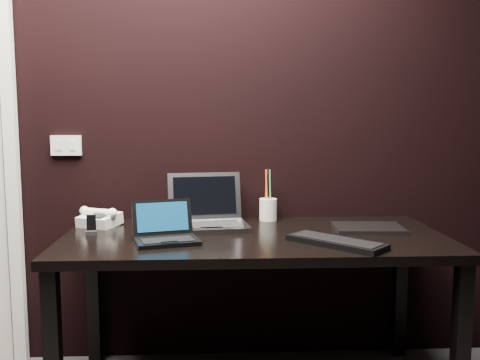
{
  "coord_description": "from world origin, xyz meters",
  "views": [
    {
      "loc": [
        0.12,
        -0.94,
        1.27
      ],
      "look_at": [
        0.23,
        1.35,
        0.99
      ],
      "focal_mm": 40.0,
      "sensor_mm": 36.0,
      "label": 1
    }
  ],
  "objects_px": {
    "desk_phone": "(99,218)",
    "mobile_phone": "(91,227)",
    "netbook": "(166,234)",
    "closed_laptop": "(368,228)",
    "pen_cup": "(268,208)",
    "ext_keyboard": "(336,242)",
    "desk": "(254,252)",
    "silver_laptop": "(208,218)"
  },
  "relations": [
    {
      "from": "netbook",
      "to": "closed_laptop",
      "type": "height_order",
      "value": "netbook"
    },
    {
      "from": "closed_laptop",
      "to": "netbook",
      "type": "bearing_deg",
      "value": -169.37
    },
    {
      "from": "desk_phone",
      "to": "pen_cup",
      "type": "distance_m",
      "value": 0.83
    },
    {
      "from": "desk",
      "to": "silver_laptop",
      "type": "xyz_separation_m",
      "value": [
        -0.21,
        0.17,
        0.12
      ]
    },
    {
      "from": "silver_laptop",
      "to": "closed_laptop",
      "type": "bearing_deg",
      "value": -8.1
    },
    {
      "from": "pen_cup",
      "to": "closed_laptop",
      "type": "bearing_deg",
      "value": -31.22
    },
    {
      "from": "closed_laptop",
      "to": "pen_cup",
      "type": "bearing_deg",
      "value": 148.78
    },
    {
      "from": "netbook",
      "to": "pen_cup",
      "type": "xyz_separation_m",
      "value": [
        0.48,
        0.44,
        0.03
      ]
    },
    {
      "from": "mobile_phone",
      "to": "pen_cup",
      "type": "height_order",
      "value": "pen_cup"
    },
    {
      "from": "silver_laptop",
      "to": "desk_phone",
      "type": "height_order",
      "value": "silver_laptop"
    },
    {
      "from": "ext_keyboard",
      "to": "mobile_phone",
      "type": "bearing_deg",
      "value": 166.48
    },
    {
      "from": "netbook",
      "to": "ext_keyboard",
      "type": "height_order",
      "value": "netbook"
    },
    {
      "from": "desk",
      "to": "pen_cup",
      "type": "distance_m",
      "value": 0.37
    },
    {
      "from": "pen_cup",
      "to": "mobile_phone",
      "type": "bearing_deg",
      "value": -161.15
    },
    {
      "from": "desk",
      "to": "mobile_phone",
      "type": "bearing_deg",
      "value": 176.52
    },
    {
      "from": "ext_keyboard",
      "to": "desk_phone",
      "type": "xyz_separation_m",
      "value": [
        -1.05,
        0.43,
        0.02
      ]
    },
    {
      "from": "ext_keyboard",
      "to": "netbook",
      "type": "bearing_deg",
      "value": 172.29
    },
    {
      "from": "netbook",
      "to": "closed_laptop",
      "type": "relative_size",
      "value": 0.95
    },
    {
      "from": "desk",
      "to": "desk_phone",
      "type": "height_order",
      "value": "desk_phone"
    },
    {
      "from": "silver_laptop",
      "to": "mobile_phone",
      "type": "bearing_deg",
      "value": -166.92
    },
    {
      "from": "netbook",
      "to": "closed_laptop",
      "type": "xyz_separation_m",
      "value": [
        0.92,
        0.17,
        -0.02
      ]
    },
    {
      "from": "silver_laptop",
      "to": "ext_keyboard",
      "type": "height_order",
      "value": "silver_laptop"
    },
    {
      "from": "desk_phone",
      "to": "ext_keyboard",
      "type": "bearing_deg",
      "value": -22.17
    },
    {
      "from": "desk_phone",
      "to": "mobile_phone",
      "type": "xyz_separation_m",
      "value": [
        0.0,
        -0.18,
        -0.01
      ]
    },
    {
      "from": "netbook",
      "to": "desk_phone",
      "type": "relative_size",
      "value": 1.41
    },
    {
      "from": "desk",
      "to": "ext_keyboard",
      "type": "height_order",
      "value": "ext_keyboard"
    },
    {
      "from": "desk_phone",
      "to": "silver_laptop",
      "type": "bearing_deg",
      "value": -6.05
    },
    {
      "from": "desk",
      "to": "netbook",
      "type": "bearing_deg",
      "value": -163.6
    },
    {
      "from": "desk",
      "to": "ext_keyboard",
      "type": "bearing_deg",
      "value": -32.9
    },
    {
      "from": "ext_keyboard",
      "to": "mobile_phone",
      "type": "height_order",
      "value": "mobile_phone"
    },
    {
      "from": "netbook",
      "to": "silver_laptop",
      "type": "relative_size",
      "value": 0.77
    },
    {
      "from": "ext_keyboard",
      "to": "desk_phone",
      "type": "relative_size",
      "value": 1.81
    },
    {
      "from": "desk",
      "to": "closed_laptop",
      "type": "xyz_separation_m",
      "value": [
        0.53,
        0.06,
        0.09
      ]
    },
    {
      "from": "mobile_phone",
      "to": "closed_laptop",
      "type": "bearing_deg",
      "value": 0.69
    },
    {
      "from": "desk_phone",
      "to": "mobile_phone",
      "type": "bearing_deg",
      "value": -89.52
    },
    {
      "from": "netbook",
      "to": "mobile_phone",
      "type": "distance_m",
      "value": 0.38
    },
    {
      "from": "closed_laptop",
      "to": "desk_phone",
      "type": "height_order",
      "value": "desk_phone"
    },
    {
      "from": "silver_laptop",
      "to": "mobile_phone",
      "type": "distance_m",
      "value": 0.53
    },
    {
      "from": "ext_keyboard",
      "to": "closed_laptop",
      "type": "relative_size",
      "value": 1.22
    },
    {
      "from": "mobile_phone",
      "to": "pen_cup",
      "type": "bearing_deg",
      "value": 18.85
    },
    {
      "from": "desk",
      "to": "mobile_phone",
      "type": "height_order",
      "value": "mobile_phone"
    },
    {
      "from": "silver_laptop",
      "to": "pen_cup",
      "type": "relative_size",
      "value": 1.54
    }
  ]
}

